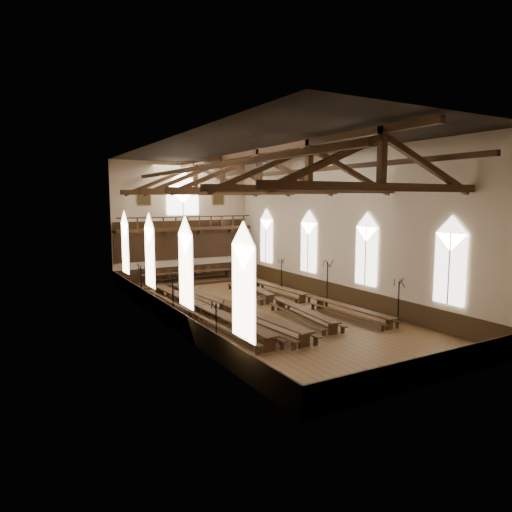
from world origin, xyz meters
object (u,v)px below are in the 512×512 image
Objects in this scene: candelabrum_left_mid at (173,308)px; candelabrum_right_far at (281,278)px; refectory_row_b at (227,306)px; high_table at (188,273)px; candelabrum_right_mid at (327,288)px; candelabrum_right_near at (398,309)px; refectory_row_c at (276,299)px; candelabrum_left_far at (142,290)px; refectory_row_a at (202,308)px; refectory_row_d at (311,299)px; dais at (188,281)px; candelabrum_left_near at (216,337)px.

candelabrum_right_far is (11.10, 6.06, -0.18)m from candelabrum_left_mid.
high_table reaches higher than refectory_row_b.
candelabrum_right_mid reaches higher than high_table.
candelabrum_left_mid reaches higher than refectory_row_b.
refectory_row_c is at bearing 121.85° from candelabrum_right_near.
refectory_row_a is at bearing -73.28° from candelabrum_left_far.
candelabrum_left_far reaches higher than refectory_row_d.
refectory_row_b is 5.73× the size of candelabrum_left_far.
candelabrum_right_near is (5.83, -17.47, 0.66)m from dais.
candelabrum_left_far is (-7.05, 5.89, 0.30)m from refectory_row_c.
candelabrum_right_mid is (1.91, 0.72, 0.37)m from refectory_row_d.
dais is (1.97, 11.41, -0.49)m from refectory_row_b.
candelabrum_right_far is (7.79, 6.06, 0.11)m from refectory_row_b.
high_table is 12.57m from candelabrum_left_mid.
refectory_row_c is at bearing 157.54° from refectory_row_d.
candelabrum_right_mid is at bearing 0.34° from refectory_row_a.
dais is at bearing 43.74° from candelabrum_left_far.
refectory_row_b is 9.87m from candelabrum_right_near.
candelabrum_left_mid is (-9.19, 0.42, 0.38)m from refectory_row_d.
candelabrum_right_far reaches higher than refectory_row_b.
refectory_row_d is at bearing -71.69° from dais.
candelabrum_left_near is at bearing -151.52° from candelabrum_right_mid.
candelabrum_right_mid reaches higher than candelabrum_right_far.
refectory_row_b reaches higher than dais.
refectory_row_b is 6.01× the size of candelabrum_right_near.
refectory_row_d is 12.46m from dais.
refectory_row_b is 1.08× the size of refectory_row_c.
refectory_row_d is 5.47× the size of candelabrum_right_near.
refectory_row_b reaches higher than refectory_row_a.
candelabrum_right_far reaches higher than refectory_row_d.
refectory_row_b is 7.17m from candelabrum_left_far.
refectory_row_a is at bearing -179.66° from candelabrum_right_mid.
candelabrum_left_far is at bearing 143.58° from refectory_row_d.
refectory_row_d is at bearing -106.44° from candelabrum_right_far.
candelabrum_left_far reaches higher than refectory_row_a.
candelabrum_right_near is at bearing -34.23° from refectory_row_a.
high_table is 3.19× the size of candelabrum_left_near.
candelabrum_right_near is (11.10, -6.06, -0.11)m from candelabrum_left_mid.
candelabrum_right_near reaches higher than refectory_row_a.
candelabrum_right_mid is at bearing 90.00° from candelabrum_right_near.
candelabrum_left_far is 1.05× the size of candelabrum_right_near.
refectory_row_a is 1.91× the size of high_table.
candelabrum_left_mid is 12.65m from candelabrum_right_near.
refectory_row_a is 1.30× the size of dais.
candelabrum_right_near is at bearing -71.27° from refectory_row_d.
candelabrum_left_mid is 1.01× the size of candelabrum_right_mid.
refectory_row_a is 5.21m from refectory_row_c.
candelabrum_left_mid is at bearing -179.97° from refectory_row_b.
candelabrum_left_far reaches higher than candelabrum_right_near.
refectory_row_a is 0.98× the size of refectory_row_b.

